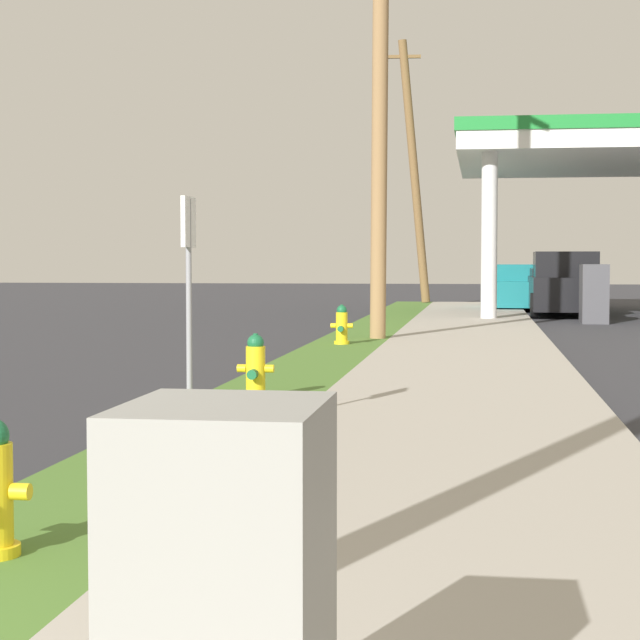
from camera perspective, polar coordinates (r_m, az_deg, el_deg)
fire_hydrant_second at (r=12.51m, az=-3.34°, el=-2.62°), size 0.42×0.38×0.74m
fire_hydrant_third at (r=20.79m, az=1.13°, el=-0.36°), size 0.42×0.37×0.74m
utility_pole_midground at (r=22.56m, az=3.11°, el=12.01°), size 0.84×1.25×9.98m
utility_pole_background at (r=42.20m, az=4.87°, el=7.74°), size 1.80×0.40×9.87m
utility_cabinet at (r=3.17m, az=-4.95°, el=-15.62°), size 0.60×0.70×1.17m
street_sign_post at (r=9.72m, az=-6.79°, el=2.77°), size 0.05×0.36×2.12m
car_silver_by_near_pump at (r=42.09m, az=12.50°, el=1.67°), size 1.98×4.52×1.57m
car_teal_by_far_pump at (r=38.49m, az=9.85°, el=1.57°), size 2.10×4.57×1.57m
truck_black_at_forecourt at (r=35.02m, az=12.42°, el=1.72°), size 2.16×5.42×1.97m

